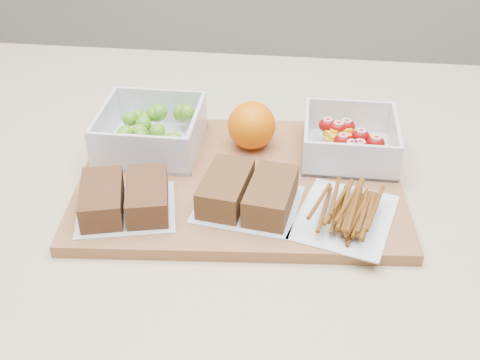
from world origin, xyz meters
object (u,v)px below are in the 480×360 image
Objects in this scene: orange at (252,126)px; sandwich_bag_center at (248,193)px; pretzel_bag at (346,209)px; cutting_board at (240,181)px; sandwich_bag_left at (125,198)px; grape_container at (153,131)px; fruit_container at (349,142)px.

orange is 0.49× the size of sandwich_bag_center.
pretzel_bag is at bearing -49.46° from orange.
pretzel_bag reaches higher than cutting_board.
pretzel_bag is at bearing -5.79° from sandwich_bag_center.
cutting_board is 0.09m from orange.
sandwich_bag_left reaches higher than pretzel_bag.
grape_container is at bearing 150.64° from cutting_board.
grape_container is at bearing -173.13° from orange.
cutting_board is at bearing -95.88° from orange.
sandwich_bag_left is at bearing -129.70° from orange.
grape_container is 2.03× the size of orange.
sandwich_bag_center is (0.15, 0.03, 0.00)m from sandwich_bag_left.
fruit_container is at bearing 20.97° from cutting_board.
orange reaches higher than fruit_container.
grape_container is 0.88× the size of pretzel_bag.
sandwich_bag_left is 0.27m from pretzel_bag.
orange is at bearing 177.14° from fruit_container.
orange is 0.21m from sandwich_bag_left.
fruit_container is 0.31m from sandwich_bag_left.
sandwich_bag_center reaches higher than cutting_board.
orange is at bearing 130.54° from pretzel_bag.
cutting_board is 3.06× the size of sandwich_bag_center.
orange is 0.49× the size of sandwich_bag_left.
fruit_container is at bearing -2.86° from orange.
fruit_container is 0.14m from orange.
pretzel_bag is (0.26, 0.01, -0.00)m from sandwich_bag_left.
orange is at bearing 94.08° from sandwich_bag_center.
sandwich_bag_center is at bearing 10.41° from sandwich_bag_left.
orange is at bearing 79.34° from cutting_board.
sandwich_bag_left is (-0.27, -0.16, -0.00)m from fruit_container.
cutting_board is 3.05× the size of sandwich_bag_left.
fruit_container is at bearing 30.14° from sandwich_bag_left.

